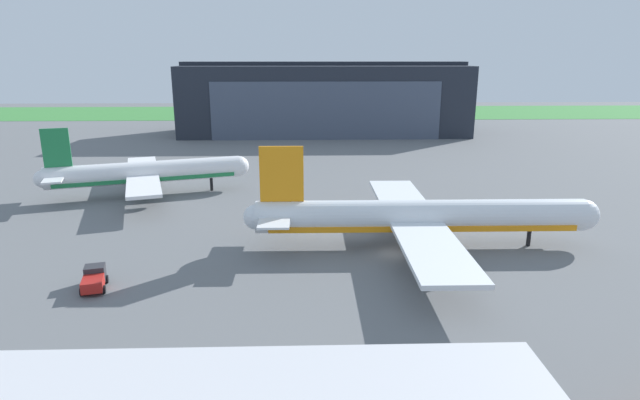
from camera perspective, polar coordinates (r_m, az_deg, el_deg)
name	(u,v)px	position (r m, az deg, el deg)	size (l,w,h in m)	color
ground_plane	(393,254)	(68.82, 7.94, -5.81)	(440.00, 440.00, 0.00)	slate
grass_field_strip	(330,112)	(235.87, 1.07, 9.53)	(440.00, 56.00, 0.08)	#3D863D
maintenance_hangar	(324,99)	(171.95, 0.47, 10.92)	(90.36, 28.30, 22.77)	#232833
airliner_near_right	(421,217)	(70.48, 10.92, -1.85)	(47.26, 42.13, 13.73)	silver
airliner_far_left	(147,173)	(99.81, -18.36, 2.82)	(35.68, 33.01, 12.96)	white
baggage_tug	(94,279)	(63.24, -23.43, -7.89)	(3.41, 5.09, 2.18)	#2D2D33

